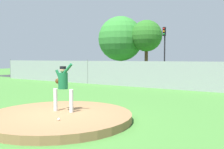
# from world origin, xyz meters

# --- Properties ---
(ground_plane) EXTENTS (80.00, 80.00, 0.00)m
(ground_plane) POSITION_xyz_m (0.00, 6.00, 0.00)
(ground_plane) COLOR #427A33
(asphalt_strip) EXTENTS (44.00, 7.00, 0.01)m
(asphalt_strip) POSITION_xyz_m (0.00, 14.50, 0.00)
(asphalt_strip) COLOR #2B2B2D
(asphalt_strip) RESTS_ON ground_plane
(pitchers_mound) EXTENTS (4.75, 4.75, 0.24)m
(pitchers_mound) POSITION_xyz_m (0.00, 0.00, 0.12)
(pitchers_mound) COLOR olive
(pitchers_mound) RESTS_ON ground_plane
(pitcher_youth) EXTENTS (0.79, 0.32, 1.64)m
(pitcher_youth) POSITION_xyz_m (-0.10, 0.29, 1.18)
(pitcher_youth) COLOR silver
(pitcher_youth) RESTS_ON pitchers_mound
(baseball) EXTENTS (0.07, 0.07, 0.07)m
(baseball) POSITION_xyz_m (0.66, -0.69, 0.28)
(baseball) COLOR white
(baseball) RESTS_ON pitchers_mound
(chainlink_fence) EXTENTS (33.46, 0.07, 1.94)m
(chainlink_fence) POSITION_xyz_m (0.00, 10.00, 0.92)
(chainlink_fence) COLOR gray
(chainlink_fence) RESTS_ON ground_plane
(parked_car_white) EXTENTS (2.14, 4.41, 1.70)m
(parked_car_white) POSITION_xyz_m (-7.58, 14.14, 0.80)
(parked_car_white) COLOR silver
(parked_car_white) RESTS_ON ground_plane
(parked_car_navy) EXTENTS (2.01, 4.33, 1.71)m
(parked_car_navy) POSITION_xyz_m (-11.23, 14.78, 0.81)
(parked_car_navy) COLOR #161E4C
(parked_car_navy) RESTS_ON ground_plane
(traffic_light_near) EXTENTS (0.28, 0.46, 5.26)m
(traffic_light_near) POSITION_xyz_m (-3.58, 18.87, 3.57)
(traffic_light_near) COLOR black
(traffic_light_near) RESTS_ON ground_plane
(tree_leaning_west) EXTENTS (5.87, 5.87, 7.57)m
(tree_leaning_west) POSITION_xyz_m (-11.07, 22.60, 4.63)
(tree_leaning_west) COLOR #4C331E
(tree_leaning_west) RESTS_ON ground_plane
(tree_bushy_near) EXTENTS (3.88, 3.88, 6.79)m
(tree_bushy_near) POSITION_xyz_m (-7.34, 22.62, 4.81)
(tree_bushy_near) COLOR #4C331E
(tree_bushy_near) RESTS_ON ground_plane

